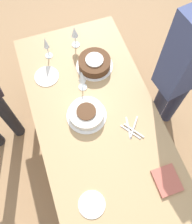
% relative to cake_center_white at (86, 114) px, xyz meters
% --- Properties ---
extents(ground_plane, '(12.00, 12.00, 0.00)m').
position_rel_cake_center_white_xyz_m(ground_plane, '(-0.02, -0.07, -0.81)').
color(ground_plane, '#A87F56').
extents(dining_table, '(1.77, 0.90, 0.77)m').
position_rel_cake_center_white_xyz_m(dining_table, '(-0.02, -0.07, -0.14)').
color(dining_table, tan).
rests_on(dining_table, ground_plane).
extents(cake_center_white, '(0.30, 0.30, 0.08)m').
position_rel_cake_center_white_xyz_m(cake_center_white, '(0.00, 0.00, 0.00)').
color(cake_center_white, white).
rests_on(cake_center_white, dining_table).
extents(cake_front_chocolate, '(0.30, 0.30, 0.09)m').
position_rel_cake_center_white_xyz_m(cake_front_chocolate, '(0.40, -0.20, 0.01)').
color(cake_front_chocolate, white).
rests_on(cake_front_chocolate, dining_table).
extents(wine_glass_near, '(0.07, 0.07, 0.21)m').
position_rel_cake_center_white_xyz_m(wine_glass_near, '(0.24, -0.05, 0.11)').
color(wine_glass_near, silver).
rests_on(wine_glass_near, dining_table).
extents(wine_glass_far, '(0.06, 0.06, 0.21)m').
position_rel_cake_center_white_xyz_m(wine_glass_far, '(0.62, 0.13, 0.11)').
color(wine_glass_far, silver).
rests_on(wine_glass_far, dining_table).
extents(wine_glass_extra, '(0.07, 0.07, 0.20)m').
position_rel_cake_center_white_xyz_m(wine_glass_extra, '(0.66, -0.12, 0.11)').
color(wine_glass_extra, silver).
rests_on(wine_glass_extra, dining_table).
extents(dessert_plate_left, '(0.17, 0.17, 0.01)m').
position_rel_cake_center_white_xyz_m(dessert_plate_left, '(-0.60, 0.16, -0.03)').
color(dessert_plate_left, white).
rests_on(dessert_plate_left, dining_table).
extents(dessert_plate_right, '(0.19, 0.19, 0.01)m').
position_rel_cake_center_white_xyz_m(dessert_plate_right, '(0.43, 0.20, -0.03)').
color(dessert_plate_right, white).
rests_on(dessert_plate_right, dining_table).
extents(fork_pile, '(0.19, 0.15, 0.01)m').
position_rel_cake_center_white_xyz_m(fork_pile, '(-0.21, -0.27, -0.03)').
color(fork_pile, silver).
rests_on(fork_pile, dining_table).
extents(napkin_stack, '(0.18, 0.16, 0.02)m').
position_rel_cake_center_white_xyz_m(napkin_stack, '(-0.62, -0.36, -0.03)').
color(napkin_stack, '#B75B4C').
rests_on(napkin_stack, dining_table).
extents(person_cutting, '(0.28, 0.43, 1.69)m').
position_rel_cake_center_white_xyz_m(person_cutting, '(0.03, -0.77, 0.22)').
color(person_cutting, '#2D334C').
rests_on(person_cutting, ground_plane).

